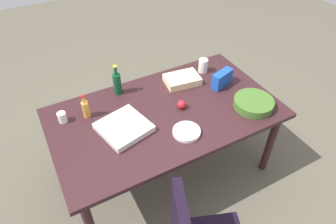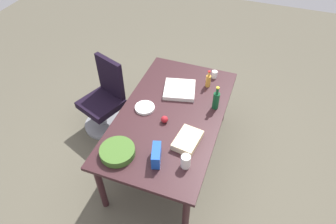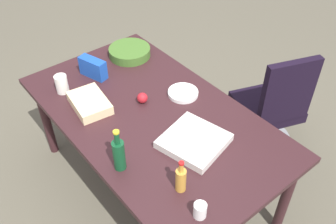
{
  "view_description": "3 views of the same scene",
  "coord_description": "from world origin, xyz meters",
  "px_view_note": "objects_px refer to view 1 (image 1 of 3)",
  "views": [
    {
      "loc": [
        0.87,
        1.66,
        2.46
      ],
      "look_at": [
        0.03,
        0.1,
        0.86
      ],
      "focal_mm": 31.81,
      "sensor_mm": 36.0,
      "label": 1
    },
    {
      "loc": [
        -2.18,
        -0.75,
        3.06
      ],
      "look_at": [
        -0.08,
        0.01,
        0.87
      ],
      "focal_mm": 31.68,
      "sensor_mm": 36.0,
      "label": 2
    },
    {
      "loc": [
        1.55,
        -1.12,
        2.47
      ],
      "look_at": [
        0.11,
        0.05,
        0.84
      ],
      "focal_mm": 40.06,
      "sensor_mm": 36.0,
      "label": 3
    }
  ],
  "objects_px": {
    "sheet_cake": "(182,80)",
    "salad_bowl": "(253,103)",
    "paper_plate_stack": "(187,132)",
    "paper_cup": "(62,117)",
    "pizza_box": "(124,127)",
    "mayo_jar": "(203,66)",
    "apple_red": "(182,105)",
    "wine_bottle": "(117,83)",
    "conference_table": "(166,118)",
    "dressing_bottle": "(86,109)",
    "chip_bag_blue": "(222,79)"
  },
  "relations": [
    {
      "from": "dressing_bottle",
      "to": "sheet_cake",
      "type": "xyz_separation_m",
      "value": [
        -0.93,
        -0.03,
        -0.05
      ]
    },
    {
      "from": "conference_table",
      "to": "paper_cup",
      "type": "distance_m",
      "value": 0.85
    },
    {
      "from": "apple_red",
      "to": "sheet_cake",
      "type": "bearing_deg",
      "value": -120.98
    },
    {
      "from": "paper_plate_stack",
      "to": "wine_bottle",
      "type": "height_order",
      "value": "wine_bottle"
    },
    {
      "from": "sheet_cake",
      "to": "paper_cup",
      "type": "height_order",
      "value": "paper_cup"
    },
    {
      "from": "salad_bowl",
      "to": "paper_cup",
      "type": "xyz_separation_m",
      "value": [
        1.49,
        -0.59,
        0.01
      ]
    },
    {
      "from": "conference_table",
      "to": "dressing_bottle",
      "type": "xyz_separation_m",
      "value": [
        0.6,
        -0.26,
        0.16
      ]
    },
    {
      "from": "salad_bowl",
      "to": "wine_bottle",
      "type": "xyz_separation_m",
      "value": [
        0.96,
        -0.73,
        0.08
      ]
    },
    {
      "from": "paper_plate_stack",
      "to": "pizza_box",
      "type": "bearing_deg",
      "value": -32.98
    },
    {
      "from": "paper_plate_stack",
      "to": "wine_bottle",
      "type": "xyz_separation_m",
      "value": [
        0.28,
        -0.73,
        0.1
      ]
    },
    {
      "from": "apple_red",
      "to": "wine_bottle",
      "type": "height_order",
      "value": "wine_bottle"
    },
    {
      "from": "paper_cup",
      "to": "wine_bottle",
      "type": "bearing_deg",
      "value": -165.53
    },
    {
      "from": "dressing_bottle",
      "to": "chip_bag_blue",
      "type": "xyz_separation_m",
      "value": [
        -1.24,
        0.18,
        -0.01
      ]
    },
    {
      "from": "sheet_cake",
      "to": "wine_bottle",
      "type": "distance_m",
      "value": 0.61
    },
    {
      "from": "conference_table",
      "to": "apple_red",
      "type": "height_order",
      "value": "apple_red"
    },
    {
      "from": "dressing_bottle",
      "to": "paper_plate_stack",
      "type": "height_order",
      "value": "dressing_bottle"
    },
    {
      "from": "sheet_cake",
      "to": "mayo_jar",
      "type": "xyz_separation_m",
      "value": [
        -0.28,
        -0.06,
        0.03
      ]
    },
    {
      "from": "sheet_cake",
      "to": "wine_bottle",
      "type": "relative_size",
      "value": 1.09
    },
    {
      "from": "sheet_cake",
      "to": "salad_bowl",
      "type": "xyz_separation_m",
      "value": [
        -0.37,
        0.59,
        0.0
      ]
    },
    {
      "from": "sheet_cake",
      "to": "salad_bowl",
      "type": "bearing_deg",
      "value": 121.79
    },
    {
      "from": "dressing_bottle",
      "to": "sheet_cake",
      "type": "distance_m",
      "value": 0.93
    },
    {
      "from": "conference_table",
      "to": "apple_red",
      "type": "xyz_separation_m",
      "value": [
        -0.14,
        0.02,
        0.11
      ]
    },
    {
      "from": "dressing_bottle",
      "to": "sheet_cake",
      "type": "height_order",
      "value": "dressing_bottle"
    },
    {
      "from": "salad_bowl",
      "to": "wine_bottle",
      "type": "bearing_deg",
      "value": -37.34
    },
    {
      "from": "salad_bowl",
      "to": "paper_plate_stack",
      "type": "height_order",
      "value": "salad_bowl"
    },
    {
      "from": "paper_cup",
      "to": "apple_red",
      "type": "bearing_deg",
      "value": 161.36
    },
    {
      "from": "pizza_box",
      "to": "paper_plate_stack",
      "type": "height_order",
      "value": "pizza_box"
    },
    {
      "from": "pizza_box",
      "to": "paper_cup",
      "type": "bearing_deg",
      "value": -52.23
    },
    {
      "from": "pizza_box",
      "to": "conference_table",
      "type": "bearing_deg",
      "value": 171.18
    },
    {
      "from": "sheet_cake",
      "to": "apple_red",
      "type": "distance_m",
      "value": 0.37
    },
    {
      "from": "chip_bag_blue",
      "to": "mayo_jar",
      "type": "distance_m",
      "value": 0.28
    },
    {
      "from": "pizza_box",
      "to": "mayo_jar",
      "type": "height_order",
      "value": "mayo_jar"
    },
    {
      "from": "dressing_bottle",
      "to": "salad_bowl",
      "type": "bearing_deg",
      "value": 156.78
    },
    {
      "from": "apple_red",
      "to": "mayo_jar",
      "type": "relative_size",
      "value": 0.55
    },
    {
      "from": "pizza_box",
      "to": "chip_bag_blue",
      "type": "height_order",
      "value": "chip_bag_blue"
    },
    {
      "from": "conference_table",
      "to": "mayo_jar",
      "type": "bearing_deg",
      "value": -149.74
    },
    {
      "from": "wine_bottle",
      "to": "sheet_cake",
      "type": "bearing_deg",
      "value": 166.7
    },
    {
      "from": "salad_bowl",
      "to": "dressing_bottle",
      "type": "bearing_deg",
      "value": -23.22
    },
    {
      "from": "sheet_cake",
      "to": "apple_red",
      "type": "height_order",
      "value": "apple_red"
    },
    {
      "from": "sheet_cake",
      "to": "pizza_box",
      "type": "relative_size",
      "value": 0.89
    },
    {
      "from": "conference_table",
      "to": "mayo_jar",
      "type": "xyz_separation_m",
      "value": [
        -0.61,
        -0.35,
        0.15
      ]
    },
    {
      "from": "pizza_box",
      "to": "paper_cup",
      "type": "relative_size",
      "value": 4.0
    },
    {
      "from": "sheet_cake",
      "to": "wine_bottle",
      "type": "height_order",
      "value": "wine_bottle"
    },
    {
      "from": "chip_bag_blue",
      "to": "wine_bottle",
      "type": "relative_size",
      "value": 0.75
    },
    {
      "from": "sheet_cake",
      "to": "wine_bottle",
      "type": "xyz_separation_m",
      "value": [
        0.59,
        -0.14,
        0.08
      ]
    },
    {
      "from": "mayo_jar",
      "to": "paper_cup",
      "type": "distance_m",
      "value": 1.4
    },
    {
      "from": "paper_plate_stack",
      "to": "paper_cup",
      "type": "relative_size",
      "value": 2.44
    },
    {
      "from": "pizza_box",
      "to": "mayo_jar",
      "type": "bearing_deg",
      "value": -172.33
    },
    {
      "from": "conference_table",
      "to": "dressing_bottle",
      "type": "bearing_deg",
      "value": -23.22
    },
    {
      "from": "salad_bowl",
      "to": "chip_bag_blue",
      "type": "bearing_deg",
      "value": -80.66
    }
  ]
}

